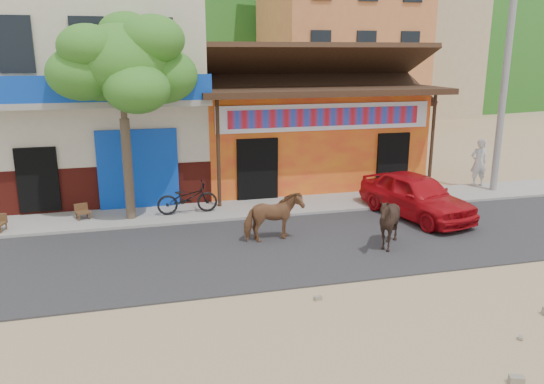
{
  "coord_description": "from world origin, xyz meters",
  "views": [
    {
      "loc": [
        -4.3,
        -10.11,
        4.97
      ],
      "look_at": [
        -0.91,
        3.0,
        1.4
      ],
      "focal_mm": 35.0,
      "sensor_mm": 36.0,
      "label": 1
    }
  ],
  "objects_px": {
    "cow_dark": "(389,222)",
    "red_car": "(416,195)",
    "tree": "(124,119)",
    "pedestrian": "(479,163)",
    "scooter": "(187,198)",
    "utility_pole": "(505,78)",
    "cafe_chair_right": "(82,205)",
    "cow_tan": "(273,217)"
  },
  "relations": [
    {
      "from": "cow_dark",
      "to": "red_car",
      "type": "bearing_deg",
      "value": 127.86
    },
    {
      "from": "tree",
      "to": "cow_dark",
      "type": "bearing_deg",
      "value": -32.55
    },
    {
      "from": "red_car",
      "to": "tree",
      "type": "bearing_deg",
      "value": 154.78
    },
    {
      "from": "red_car",
      "to": "pedestrian",
      "type": "bearing_deg",
      "value": 20.24
    },
    {
      "from": "tree",
      "to": "scooter",
      "type": "distance_m",
      "value": 3.04
    },
    {
      "from": "cow_dark",
      "to": "red_car",
      "type": "distance_m",
      "value": 3.1
    },
    {
      "from": "cow_dark",
      "to": "utility_pole",
      "type": "bearing_deg",
      "value": 113.92
    },
    {
      "from": "red_car",
      "to": "cafe_chair_right",
      "type": "height_order",
      "value": "red_car"
    },
    {
      "from": "cow_dark",
      "to": "pedestrian",
      "type": "height_order",
      "value": "pedestrian"
    },
    {
      "from": "utility_pole",
      "to": "scooter",
      "type": "height_order",
      "value": "utility_pole"
    },
    {
      "from": "cow_tan",
      "to": "pedestrian",
      "type": "distance_m",
      "value": 9.62
    },
    {
      "from": "cow_dark",
      "to": "scooter",
      "type": "relative_size",
      "value": 0.77
    },
    {
      "from": "scooter",
      "to": "pedestrian",
      "type": "relative_size",
      "value": 1.05
    },
    {
      "from": "pedestrian",
      "to": "cafe_chair_right",
      "type": "distance_m",
      "value": 14.02
    },
    {
      "from": "tree",
      "to": "cow_tan",
      "type": "distance_m",
      "value": 5.25
    },
    {
      "from": "cafe_chair_right",
      "to": "pedestrian",
      "type": "bearing_deg",
      "value": -16.24
    },
    {
      "from": "cow_dark",
      "to": "red_car",
      "type": "height_order",
      "value": "cow_dark"
    },
    {
      "from": "utility_pole",
      "to": "cafe_chair_right",
      "type": "xyz_separation_m",
      "value": [
        -14.2,
        0.05,
        -3.58
      ]
    },
    {
      "from": "cafe_chair_right",
      "to": "tree",
      "type": "bearing_deg",
      "value": -29.07
    },
    {
      "from": "cow_tan",
      "to": "cow_dark",
      "type": "distance_m",
      "value": 3.02
    },
    {
      "from": "tree",
      "to": "red_car",
      "type": "xyz_separation_m",
      "value": [
        8.52,
        -1.8,
        -2.39
      ]
    },
    {
      "from": "tree",
      "to": "cow_tan",
      "type": "relative_size",
      "value": 3.82
    },
    {
      "from": "scooter",
      "to": "utility_pole",
      "type": "bearing_deg",
      "value": -92.31
    },
    {
      "from": "pedestrian",
      "to": "cow_dark",
      "type": "bearing_deg",
      "value": 44.4
    },
    {
      "from": "pedestrian",
      "to": "cafe_chair_right",
      "type": "xyz_separation_m",
      "value": [
        -14.0,
        -0.65,
        -0.46
      ]
    },
    {
      "from": "red_car",
      "to": "cafe_chair_right",
      "type": "relative_size",
      "value": 4.78
    },
    {
      "from": "cow_dark",
      "to": "tree",
      "type": "bearing_deg",
      "value": -132.79
    },
    {
      "from": "cow_tan",
      "to": "red_car",
      "type": "xyz_separation_m",
      "value": [
        4.79,
        1.0,
        0.02
      ]
    },
    {
      "from": "red_car",
      "to": "cafe_chair_right",
      "type": "xyz_separation_m",
      "value": [
        -9.92,
        2.06,
        -0.19
      ]
    },
    {
      "from": "cow_tan",
      "to": "red_car",
      "type": "distance_m",
      "value": 4.9
    },
    {
      "from": "utility_pole",
      "to": "pedestrian",
      "type": "distance_m",
      "value": 3.2
    },
    {
      "from": "tree",
      "to": "pedestrian",
      "type": "height_order",
      "value": "tree"
    },
    {
      "from": "tree",
      "to": "cow_tan",
      "type": "bearing_deg",
      "value": -36.98
    },
    {
      "from": "red_car",
      "to": "pedestrian",
      "type": "relative_size",
      "value": 2.28
    },
    {
      "from": "cafe_chair_right",
      "to": "red_car",
      "type": "bearing_deg",
      "value": -30.61
    },
    {
      "from": "cow_dark",
      "to": "red_car",
      "type": "relative_size",
      "value": 0.36
    },
    {
      "from": "tree",
      "to": "red_car",
      "type": "height_order",
      "value": "tree"
    },
    {
      "from": "tree",
      "to": "cow_dark",
      "type": "distance_m",
      "value": 8.0
    },
    {
      "from": "utility_pole",
      "to": "cow_dark",
      "type": "bearing_deg",
      "value": -145.84
    },
    {
      "from": "scooter",
      "to": "cafe_chair_right",
      "type": "distance_m",
      "value": 3.12
    },
    {
      "from": "red_car",
      "to": "pedestrian",
      "type": "xyz_separation_m",
      "value": [
        4.08,
        2.7,
        0.28
      ]
    },
    {
      "from": "red_car",
      "to": "scooter",
      "type": "height_order",
      "value": "red_car"
    }
  ]
}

